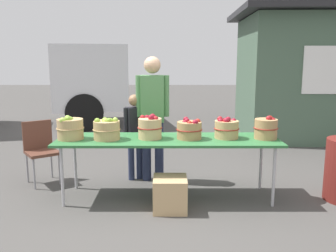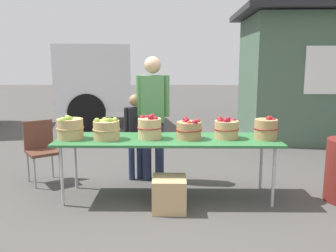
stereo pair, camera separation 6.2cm
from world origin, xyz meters
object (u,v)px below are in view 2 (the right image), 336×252
Objects in this scene: apple_basket_red_2 at (226,129)px; apple_basket_red_3 at (266,128)px; child_customer at (135,130)px; vendor_adult at (153,109)px; apple_basket_red_0 at (150,127)px; produce_crate at (169,194)px; apple_basket_red_1 at (189,130)px; market_table at (168,141)px; folding_chair at (41,146)px; apple_basket_green_1 at (106,129)px; apple_basket_green_0 at (70,128)px.

apple_basket_red_3 is at bearing -4.29° from apple_basket_red_2.
child_customer reaches higher than apple_basket_red_3.
vendor_adult is at bearing 154.63° from apple_basket_red_3.
produce_crate is at bearing -59.23° from apple_basket_red_0.
vendor_adult is at bearing 125.33° from apple_basket_red_1.
market_table is at bearing -0.87° from apple_basket_red_0.
produce_crate is at bearing -121.01° from apple_basket_red_1.
apple_basket_red_1 is 0.83m from vendor_adult.
apple_basket_red_0 is 1.04× the size of apple_basket_red_3.
apple_basket_red_1 is (0.48, -0.02, -0.02)m from apple_basket_red_0.
apple_basket_red_3 is at bearing 129.72° from child_customer.
apple_basket_green_1 is at bearing -66.17° from folding_chair.
apple_basket_green_0 is 1.44m from apple_basket_red_1.
apple_basket_red_2 reaches higher than produce_crate.
folding_chair is 2.06m from produce_crate.
produce_crate is (1.21, -0.37, -0.69)m from apple_basket_green_0.
folding_chair is (-1.55, 0.56, -0.38)m from apple_basket_red_0.
market_table is 0.66m from produce_crate.
vendor_adult is at bearing 108.11° from market_table.
market_table is 1.87m from folding_chair.
apple_basket_red_3 is at bearing 1.18° from apple_basket_green_1.
market_table is 0.83m from child_customer.
apple_basket_red_2 is (1.45, 0.08, -0.00)m from apple_basket_green_1.
child_customer is at bearing 150.65° from apple_basket_red_2.
apple_basket_red_2 is 1.06m from produce_crate.
vendor_adult is 2.03× the size of folding_chair.
child_customer is (-1.18, 0.67, -0.15)m from apple_basket_red_2.
apple_basket_red_0 is 0.25× the size of child_customer.
apple_basket_red_3 is 1.81m from child_customer.
market_table is 7.07× the size of produce_crate.
apple_basket_green_1 is (-0.74, -0.05, 0.16)m from market_table.
apple_basket_green_0 reaches higher than apple_basket_red_2.
child_customer reaches higher than apple_basket_red_0.
vendor_adult is at bearing 144.82° from child_customer.
apple_basket_red_2 is at bearing 123.28° from child_customer.
apple_basket_red_0 is at bearing 179.13° from market_table.
child_customer is (-0.47, 0.69, 0.01)m from market_table.
apple_basket_red_2 is at bearing -47.70° from folding_chair.
apple_basket_red_2 is 2.57m from folding_chair.
apple_basket_red_3 is at bearing -0.60° from apple_basket_red_0.
apple_basket_green_0 is 0.27× the size of child_customer.
apple_basket_red_0 is 0.93m from apple_basket_red_2.
apple_basket_red_1 is 0.26× the size of child_customer.
apple_basket_green_0 is at bearing 177.94° from apple_basket_green_1.
apple_basket_red_2 is 1.13m from vendor_adult.
market_table is 0.73m from apple_basket_red_2.
apple_basket_red_1 is 1.02m from child_customer.
apple_basket_green_1 is 0.80m from child_customer.
apple_basket_red_1 is at bearing -1.90° from apple_basket_red_0.
folding_chair reaches higher than produce_crate.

